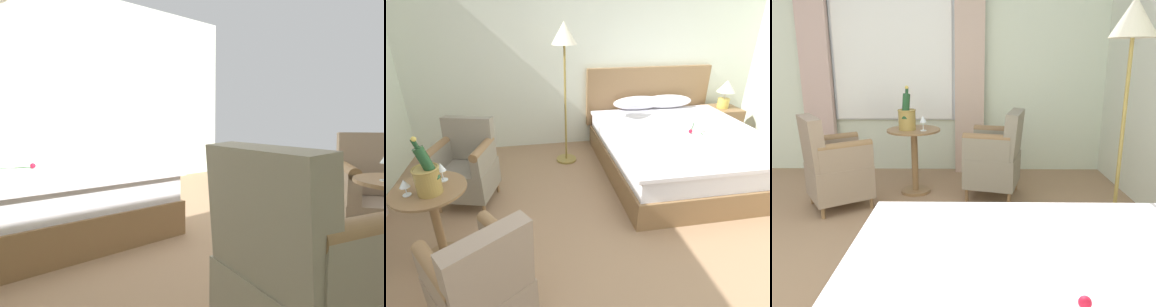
% 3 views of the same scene
% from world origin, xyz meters
% --- Properties ---
extents(ground_plane, '(6.79, 6.79, 0.00)m').
position_xyz_m(ground_plane, '(0.00, 0.00, 0.00)').
color(ground_plane, '#9C7958').
extents(wall_headboard_side, '(5.41, 0.12, 2.91)m').
position_xyz_m(wall_headboard_side, '(0.00, 2.70, 1.46)').
color(wall_headboard_side, silver).
rests_on(wall_headboard_side, ground).
extents(bed, '(1.96, 2.26, 1.16)m').
position_xyz_m(bed, '(0.92, 1.55, 0.32)').
color(bed, olive).
rests_on(bed, ground).
extents(nightstand, '(0.53, 0.46, 0.56)m').
position_xyz_m(nightstand, '(2.02, 2.27, 0.28)').
color(nightstand, olive).
rests_on(nightstand, ground).
extents(bedside_lamp, '(0.26, 0.26, 0.42)m').
position_xyz_m(bedside_lamp, '(2.02, 2.27, 0.83)').
color(bedside_lamp, gold).
rests_on(bedside_lamp, nightstand).
extents(floor_lamp_brass, '(0.31, 0.31, 1.82)m').
position_xyz_m(floor_lamp_brass, '(-0.47, 2.01, 1.52)').
color(floor_lamp_brass, olive).
rests_on(floor_lamp_brass, ground).
extents(side_table_round, '(0.56, 0.56, 0.70)m').
position_xyz_m(side_table_round, '(-1.76, 0.35, 0.44)').
color(side_table_round, olive).
rests_on(side_table_round, ground).
extents(champagne_bucket, '(0.19, 0.19, 0.46)m').
position_xyz_m(champagne_bucket, '(-1.72, 0.29, 0.84)').
color(champagne_bucket, '#A18440').
rests_on(champagne_bucket, side_table_round).
extents(wine_glass_near_bucket, '(0.07, 0.07, 0.16)m').
position_xyz_m(wine_glass_near_bucket, '(-1.67, 0.47, 0.82)').
color(wine_glass_near_bucket, white).
rests_on(wine_glass_near_bucket, side_table_round).
extents(wine_glass_near_edge, '(0.07, 0.07, 0.13)m').
position_xyz_m(wine_glass_near_edge, '(-1.89, 0.29, 0.80)').
color(wine_glass_near_edge, white).
rests_on(wine_glass_near_edge, side_table_round).
extents(armchair_by_window, '(0.68, 0.67, 0.92)m').
position_xyz_m(armchair_by_window, '(-1.65, 1.22, 0.43)').
color(armchair_by_window, olive).
rests_on(armchair_by_window, ground).
extents(armchair_facing_bed, '(0.74, 0.75, 0.92)m').
position_xyz_m(armchair_facing_bed, '(-1.33, -0.36, 0.40)').
color(armchair_facing_bed, olive).
rests_on(armchair_facing_bed, ground).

